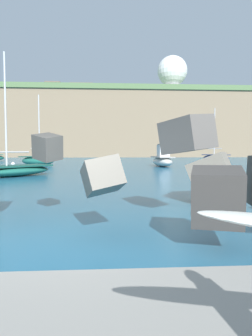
# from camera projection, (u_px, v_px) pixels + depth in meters

# --- Properties ---
(ground_plane) EXTENTS (400.00, 400.00, 0.00)m
(ground_plane) POSITION_uv_depth(u_px,v_px,m) (67.00, 245.00, 5.64)
(ground_plane) COLOR #235B7A
(breakwater_jetty) EXTENTS (30.63, 7.37, 2.61)m
(breakwater_jetty) POSITION_uv_depth(u_px,v_px,m) (106.00, 174.00, 7.13)
(breakwater_jetty) COLOR #4C4944
(breakwater_jetty) RESTS_ON ground
(boat_near_right) EXTENTS (4.83, 4.13, 7.85)m
(boat_near_right) POSITION_uv_depth(u_px,v_px,m) (38.00, 160.00, 34.01)
(boat_near_right) COLOR #1E6656
(boat_near_right) RESTS_ON ground
(boat_mid_centre) EXTENTS (2.12, 4.36, 2.39)m
(boat_mid_centre) POSITION_uv_depth(u_px,v_px,m) (162.00, 159.00, 31.69)
(boat_mid_centre) COLOR beige
(boat_mid_centre) RESTS_ON ground
(boat_mid_right) EXTENTS (5.34, 5.52, 8.07)m
(boat_mid_right) POSITION_uv_depth(u_px,v_px,m) (13.00, 170.00, 20.19)
(boat_mid_right) COLOR #1E6656
(boat_mid_right) RESTS_ON ground
(boat_far_left) EXTENTS (4.32, 4.42, 8.01)m
(boat_far_left) POSITION_uv_depth(u_px,v_px,m) (216.00, 158.00, 45.36)
(boat_far_left) COLOR navy
(boat_far_left) RESTS_ON ground
(mooring_buoy_inner) EXTENTS (0.44, 0.44, 0.44)m
(mooring_buoy_inner) POSITION_uv_depth(u_px,v_px,m) (13.00, 164.00, 32.81)
(mooring_buoy_inner) COLOR silver
(mooring_buoy_inner) RESTS_ON ground
(headland_bluff) EXTENTS (80.86, 41.58, 17.04)m
(headland_bluff) POSITION_uv_depth(u_px,v_px,m) (105.00, 127.00, 90.40)
(headland_bluff) COLOR #847056
(headland_bluff) RESTS_ON ground
(radar_dome) EXTENTS (8.39, 8.39, 11.16)m
(radar_dome) POSITION_uv_depth(u_px,v_px,m) (172.00, 73.00, 85.35)
(radar_dome) COLOR silver
(radar_dome) RESTS_ON headland_bluff
(station_building_west) EXTENTS (4.46, 4.92, 4.37)m
(station_building_west) POSITION_uv_depth(u_px,v_px,m) (54.00, 90.00, 88.98)
(station_building_west) COLOR beige
(station_building_west) RESTS_ON headland_bluff
(station_building_central) EXTENTS (6.55, 7.56, 3.99)m
(station_building_central) POSITION_uv_depth(u_px,v_px,m) (82.00, 92.00, 90.28)
(station_building_central) COLOR silver
(station_building_central) RESTS_ON headland_bluff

